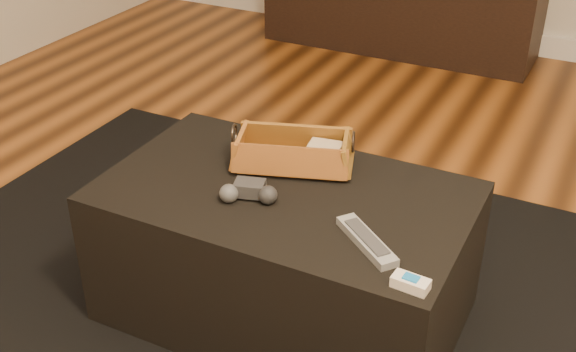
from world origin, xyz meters
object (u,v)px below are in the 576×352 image
at_px(game_controller, 249,192).
at_px(cream_gadget, 411,283).
at_px(silver_remote, 367,240).
at_px(wicker_basket, 293,153).
at_px(tv_remote, 286,161).
at_px(ottoman, 285,253).

distance_m(game_controller, cream_gadget, 0.52).
bearing_deg(cream_gadget, silver_remote, 143.23).
bearing_deg(game_controller, wicker_basket, 84.58).
height_order(wicker_basket, game_controller, wicker_basket).
bearing_deg(wicker_basket, cream_gadget, -38.26).
xyz_separation_m(tv_remote, game_controller, (-0.01, -0.20, 0.00)).
relative_size(silver_remote, cream_gadget, 2.34).
bearing_deg(tv_remote, cream_gadget, -60.98).
height_order(tv_remote, silver_remote, tv_remote).
bearing_deg(wicker_basket, tv_remote, -124.40).
xyz_separation_m(ottoman, cream_gadget, (0.44, -0.24, 0.22)).
bearing_deg(silver_remote, game_controller, 172.20).
height_order(tv_remote, cream_gadget, same).
bearing_deg(silver_remote, tv_remote, 143.98).
bearing_deg(silver_remote, wicker_basket, 141.10).
relative_size(ottoman, silver_remote, 4.97).
bearing_deg(silver_remote, ottoman, 155.01).
distance_m(ottoman, game_controller, 0.26).
height_order(wicker_basket, cream_gadget, wicker_basket).
bearing_deg(tv_remote, wicker_basket, 30.87).
height_order(ottoman, cream_gadget, cream_gadget).
distance_m(game_controller, silver_remote, 0.36).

